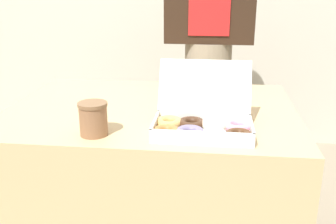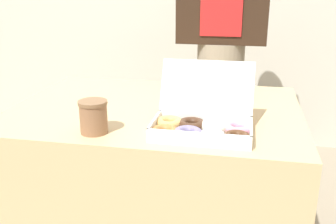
{
  "view_description": "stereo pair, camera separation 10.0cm",
  "coord_description": "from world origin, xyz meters",
  "views": [
    {
      "loc": [
        0.25,
        -1.5,
        1.21
      ],
      "look_at": [
        0.1,
        -0.24,
        0.78
      ],
      "focal_mm": 42.0,
      "sensor_mm": 36.0,
      "label": 1
    },
    {
      "loc": [
        0.35,
        -1.49,
        1.21
      ],
      "look_at": [
        0.1,
        -0.24,
        0.78
      ],
      "focal_mm": 42.0,
      "sensor_mm": 36.0,
      "label": 2
    }
  ],
  "objects": [
    {
      "name": "donut_box",
      "position": [
        0.21,
        -0.26,
        0.75
      ],
      "size": [
        0.36,
        0.28,
        0.22
      ],
      "color": "white",
      "rests_on": "table"
    },
    {
      "name": "person_customer",
      "position": [
        0.22,
        0.62,
        0.91
      ],
      "size": [
        0.46,
        0.25,
        1.69
      ],
      "color": "gray",
      "rests_on": "ground_plane"
    },
    {
      "name": "table",
      "position": [
        0.0,
        0.0,
        0.36
      ],
      "size": [
        1.16,
        0.85,
        0.72
      ],
      "color": "tan",
      "rests_on": "ground_plane"
    },
    {
      "name": "coffee_cup",
      "position": [
        -0.14,
        -0.32,
        0.77
      ],
      "size": [
        0.1,
        0.1,
        0.11
      ],
      "color": "#8C6042",
      "rests_on": "table"
    }
  ]
}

